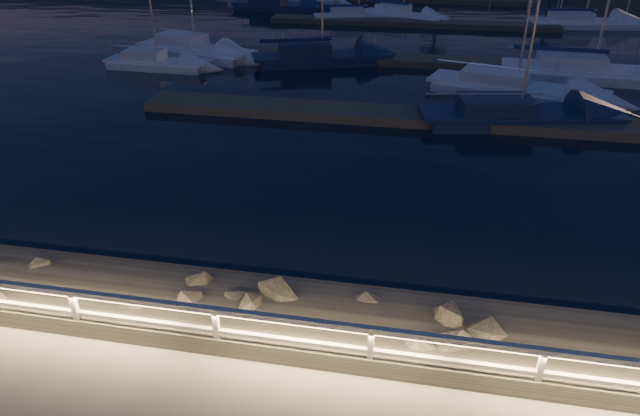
# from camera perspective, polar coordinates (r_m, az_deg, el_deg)

# --- Properties ---
(ground) EXTENTS (400.00, 400.00, 0.00)m
(ground) POSITION_cam_1_polar(r_m,az_deg,el_deg) (11.38, -0.23, -15.32)
(ground) COLOR #A7A096
(ground) RESTS_ON ground
(harbor_water) EXTENTS (400.00, 440.00, 0.60)m
(harbor_water) POSITION_cam_1_polar(r_m,az_deg,el_deg) (40.31, 8.58, 15.35)
(harbor_water) COLOR black
(harbor_water) RESTS_ON ground
(guard_rail) EXTENTS (44.11, 0.12, 1.06)m
(guard_rail) POSITION_cam_1_polar(r_m,az_deg,el_deg) (10.87, -0.60, -12.31)
(guard_rail) COLOR silver
(guard_rail) RESTS_ON ground
(riprap) EXTENTS (36.36, 2.53, 1.20)m
(riprap) POSITION_cam_1_polar(r_m,az_deg,el_deg) (12.60, 8.45, -11.98)
(riprap) COLOR slate
(riprap) RESTS_ON ground
(floating_docks) EXTENTS (22.00, 36.00, 0.40)m
(floating_docks) POSITION_cam_1_polar(r_m,az_deg,el_deg) (41.45, 8.75, 16.49)
(floating_docks) COLOR #5E564E
(floating_docks) RESTS_ON ground
(sailboat_a) EXTENTS (8.17, 4.53, 13.50)m
(sailboat_a) POSITION_cam_1_polar(r_m,az_deg,el_deg) (37.33, -12.60, 15.29)
(sailboat_a) COLOR white
(sailboat_a) RESTS_ON ground
(sailboat_c) EXTENTS (9.55, 3.47, 15.90)m
(sailboat_c) POSITION_cam_1_polar(r_m,az_deg,el_deg) (34.60, 25.20, 12.34)
(sailboat_c) COLOR white
(sailboat_c) RESTS_ON ground
(sailboat_d) EXTENTS (8.83, 4.86, 14.40)m
(sailboat_d) POSITION_cam_1_polar(r_m,az_deg,el_deg) (30.27, 18.61, 11.46)
(sailboat_d) COLOR white
(sailboat_d) RESTS_ON ground
(sailboat_e) EXTENTS (6.15, 2.07, 10.40)m
(sailboat_e) POSITION_cam_1_polar(r_m,az_deg,el_deg) (34.97, -16.14, 13.90)
(sailboat_e) COLOR white
(sailboat_e) RESTS_ON ground
(sailboat_f) EXTENTS (8.35, 4.92, 13.77)m
(sailboat_f) POSITION_cam_1_polar(r_m,az_deg,el_deg) (34.68, -0.15, 14.95)
(sailboat_f) COLOR navy
(sailboat_f) RESTS_ON ground
(sailboat_h) EXTENTS (8.81, 4.08, 14.38)m
(sailboat_h) POSITION_cam_1_polar(r_m,az_deg,el_deg) (26.18, 18.85, 8.91)
(sailboat_h) COLOR navy
(sailboat_h) RESTS_ON ground
(sailboat_j) EXTENTS (8.84, 3.91, 14.57)m
(sailboat_j) POSITION_cam_1_polar(r_m,az_deg,el_deg) (53.26, -4.26, 19.59)
(sailboat_j) COLOR navy
(sailboat_j) RESTS_ON ground
(sailboat_k) EXTENTS (7.35, 4.06, 12.03)m
(sailboat_k) POSITION_cam_1_polar(r_m,az_deg,el_deg) (48.41, 3.63, 18.65)
(sailboat_k) COLOR white
(sailboat_k) RESTS_ON ground
(sailboat_l) EXTENTS (8.53, 3.59, 14.00)m
(sailboat_l) POSITION_cam_1_polar(r_m,az_deg,el_deg) (49.87, 24.66, 16.59)
(sailboat_l) COLOR white
(sailboat_l) RESTS_ON ground
(sailboat_n) EXTENTS (7.33, 4.73, 12.20)m
(sailboat_n) POSITION_cam_1_polar(r_m,az_deg,el_deg) (49.20, 8.08, 18.62)
(sailboat_n) COLOR white
(sailboat_n) RESTS_ON ground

